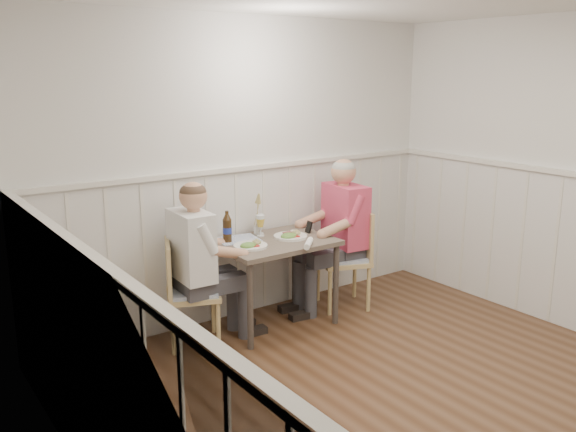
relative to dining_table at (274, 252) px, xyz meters
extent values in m
plane|color=#482C1A|center=(0.00, -1.84, -0.65)|extent=(4.50, 4.50, 0.00)
cube|color=white|center=(0.00, 0.41, 0.65)|extent=(4.00, 0.04, 2.60)
cube|color=white|center=(-2.00, -1.84, 0.65)|extent=(0.04, 4.50, 2.60)
cube|color=silver|center=(0.00, 0.39, 0.00)|extent=(3.98, 0.03, 1.30)
cube|color=silver|center=(0.00, 0.38, 0.67)|extent=(3.98, 0.06, 0.04)
cube|color=silver|center=(-1.97, -1.84, 0.67)|extent=(0.06, 4.48, 0.04)
cube|color=brown|center=(0.00, 0.00, 0.08)|extent=(0.97, 0.70, 0.04)
cylinder|color=#3F3833|center=(-0.43, -0.30, -0.30)|extent=(0.05, 0.05, 0.71)
cylinder|color=#3F3833|center=(-0.43, 0.30, -0.30)|extent=(0.05, 0.05, 0.71)
cylinder|color=#3F3833|center=(0.43, -0.30, -0.30)|extent=(0.05, 0.05, 0.71)
cylinder|color=#3F3833|center=(0.43, 0.30, -0.30)|extent=(0.05, 0.05, 0.71)
cube|color=tan|center=(0.75, -0.02, -0.21)|extent=(0.56, 0.56, 0.04)
cube|color=#5C74AC|center=(0.75, -0.02, -0.18)|extent=(0.50, 0.50, 0.03)
cube|color=tan|center=(0.93, -0.09, 0.03)|extent=(0.19, 0.41, 0.45)
cylinder|color=tan|center=(0.85, -0.26, -0.44)|extent=(0.04, 0.04, 0.42)
cylinder|color=tan|center=(0.51, -0.13, -0.44)|extent=(0.04, 0.04, 0.42)
cylinder|color=tan|center=(0.99, 0.08, -0.44)|extent=(0.04, 0.04, 0.42)
cylinder|color=tan|center=(0.65, 0.22, -0.44)|extent=(0.04, 0.04, 0.42)
cube|color=tan|center=(-0.74, 0.05, -0.24)|extent=(0.53, 0.53, 0.04)
cube|color=#5C74AC|center=(-0.74, 0.05, -0.20)|extent=(0.47, 0.47, 0.03)
cube|color=tan|center=(-0.91, 0.12, -0.01)|extent=(0.18, 0.38, 0.42)
cylinder|color=tan|center=(-0.84, 0.28, -0.45)|extent=(0.03, 0.03, 0.39)
cylinder|color=tan|center=(-0.52, 0.15, -0.45)|extent=(0.03, 0.03, 0.39)
cylinder|color=tan|center=(-0.97, -0.04, -0.45)|extent=(0.03, 0.03, 0.39)
cylinder|color=tan|center=(-0.65, -0.17, -0.45)|extent=(0.03, 0.03, 0.39)
cube|color=#3F3F47|center=(0.75, -0.01, -0.42)|extent=(0.50, 0.46, 0.46)
cube|color=#3F3F47|center=(0.55, 0.01, -0.13)|extent=(0.47, 0.42, 0.13)
cube|color=#D34569|center=(0.75, -0.01, 0.21)|extent=(0.30, 0.48, 0.56)
sphere|color=tan|center=(0.75, -0.01, 0.61)|extent=(0.22, 0.22, 0.22)
sphere|color=#A5A5A0|center=(0.75, -0.01, 0.65)|extent=(0.21, 0.21, 0.21)
cube|color=black|center=(0.39, 0.03, 0.22)|extent=(0.02, 0.07, 0.13)
cube|color=#3F3F47|center=(-0.74, 0.02, -0.43)|extent=(0.45, 0.41, 0.44)
cube|color=#3F3F47|center=(-0.54, 0.01, -0.15)|extent=(0.42, 0.37, 0.13)
cube|color=white|center=(-0.74, 0.02, 0.18)|extent=(0.25, 0.44, 0.54)
sphere|color=tan|center=(-0.74, 0.02, 0.56)|extent=(0.22, 0.22, 0.22)
sphere|color=#4C3828|center=(-0.74, 0.02, 0.59)|extent=(0.21, 0.21, 0.21)
cylinder|color=white|center=(0.16, 0.00, 0.11)|extent=(0.29, 0.29, 0.02)
ellipsoid|color=#3F722D|center=(0.12, -0.04, 0.14)|extent=(0.14, 0.12, 0.05)
sphere|color=tan|center=(0.23, 0.01, 0.14)|extent=(0.04, 0.04, 0.04)
cube|color=brown|center=(0.19, 0.06, 0.12)|extent=(0.09, 0.05, 0.01)
cylinder|color=white|center=(0.25, 0.06, 0.13)|extent=(0.06, 0.06, 0.03)
cylinder|color=white|center=(-0.27, -0.05, 0.11)|extent=(0.28, 0.28, 0.02)
ellipsoid|color=#3F722D|center=(-0.31, -0.08, 0.14)|extent=(0.14, 0.11, 0.05)
sphere|color=tan|center=(-0.21, -0.04, 0.13)|extent=(0.04, 0.04, 0.04)
cylinder|color=silver|center=(0.02, 0.24, 0.10)|extent=(0.06, 0.06, 0.01)
cylinder|color=silver|center=(0.02, 0.24, 0.14)|extent=(0.01, 0.01, 0.08)
cone|color=gold|center=(0.02, 0.24, 0.21)|extent=(0.07, 0.07, 0.07)
cylinder|color=silver|center=(0.02, 0.24, 0.26)|extent=(0.07, 0.07, 0.03)
cylinder|color=silver|center=(-0.02, 0.18, 0.10)|extent=(0.07, 0.07, 0.01)
cylinder|color=silver|center=(-0.02, 0.18, 0.14)|extent=(0.01, 0.01, 0.08)
cone|color=gold|center=(-0.02, 0.18, 0.22)|extent=(0.07, 0.07, 0.07)
cylinder|color=silver|center=(-0.02, 0.18, 0.27)|extent=(0.07, 0.07, 0.03)
cylinder|color=#33210F|center=(-0.35, 0.18, 0.19)|extent=(0.07, 0.07, 0.19)
cone|color=#33210F|center=(-0.35, 0.18, 0.31)|extent=(0.07, 0.07, 0.05)
cylinder|color=#33210F|center=(-0.35, 0.18, 0.35)|extent=(0.03, 0.03, 0.03)
cylinder|color=#1D2F97|center=(-0.35, 0.18, 0.20)|extent=(0.08, 0.08, 0.05)
cylinder|color=white|center=(0.13, -0.31, 0.12)|extent=(0.20, 0.20, 0.05)
cylinder|color=silver|center=(-0.02, 0.25, 0.14)|extent=(0.04, 0.04, 0.08)
cylinder|color=tan|center=(-0.02, 0.25, 0.28)|extent=(0.02, 0.02, 0.26)
cone|color=tan|center=(-0.02, 0.25, 0.43)|extent=(0.04, 0.04, 0.09)
cube|color=#5C74AC|center=(-0.24, 0.19, 0.10)|extent=(0.38, 0.32, 0.01)
camera|label=1|loc=(-2.77, -4.08, 1.49)|focal=38.00mm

